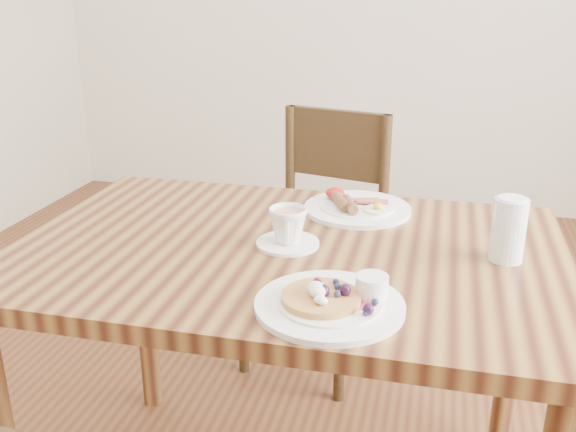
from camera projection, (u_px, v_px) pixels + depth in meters
The scene contains 6 objects.
dining_table at pixel (288, 286), 1.45m from camera, with size 1.20×0.80×0.75m.
chair_far at pixel (320, 228), 2.22m from camera, with size 0.50×0.50×0.88m.
pancake_plate at pixel (333, 301), 1.14m from camera, with size 0.27×0.27×0.06m.
breakfast_plate at pixel (356, 207), 1.62m from camera, with size 0.27×0.27×0.04m.
teacup_saucer at pixel (288, 229), 1.41m from camera, with size 0.14×0.14×0.09m.
water_glass at pixel (509, 230), 1.32m from camera, with size 0.07×0.07×0.13m, color silver.
Camera 1 is at (0.31, -1.27, 1.30)m, focal length 40.00 mm.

